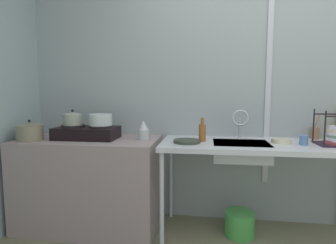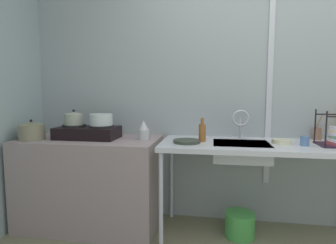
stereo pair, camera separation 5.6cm
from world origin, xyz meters
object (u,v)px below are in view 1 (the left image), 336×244
cup_by_rack (304,140)px  utensil_jar (315,133)px  frying_pan (187,141)px  pot_beside_stove (30,131)px  percolator (143,130)px  stove (87,132)px  bottle_by_sink (202,132)px  pot_on_right_burner (101,120)px  small_bowl_on_drainboard (281,141)px  pot_on_left_burner (73,118)px  faucet (240,120)px  bucket_on_floor (240,224)px  sink_basin (241,151)px

cup_by_rack → utensil_jar: size_ratio=0.36×
utensil_jar → frying_pan: bearing=-163.1°
pot_beside_stove → frying_pan: (1.38, 0.07, -0.07)m
percolator → frying_pan: percolator is taller
stove → frying_pan: size_ratio=2.44×
stove → pot_beside_stove: (-0.46, -0.15, 0.02)m
stove → percolator: percolator is taller
pot_beside_stove → frying_pan: bearing=2.9°
bottle_by_sink → utensil_jar: (1.01, 0.26, -0.03)m
stove → pot_on_right_burner: size_ratio=2.69×
percolator → small_bowl_on_drainboard: (1.18, -0.01, -0.07)m
pot_on_right_burner → bottle_by_sink: 0.92m
pot_on_left_burner → faucet: faucet is taller
pot_on_left_burner → pot_beside_stove: 0.38m
cup_by_rack → utensil_jar: (0.20, 0.32, 0.02)m
stove → bucket_on_floor: size_ratio=2.17×
percolator → cup_by_rack: bearing=-3.3°
pot_beside_stove → utensil_jar: size_ratio=1.04×
cup_by_rack → utensil_jar: utensil_jar is taller
pot_on_right_burner → cup_by_rack: pot_on_right_burner is taller
pot_on_right_burner → cup_by_rack: (1.72, -0.05, -0.14)m
pot_on_right_burner → bucket_on_floor: pot_on_right_burner is taller
pot_on_right_burner → bottle_by_sink: bearing=0.2°
stove → frying_pan: stove is taller
stove → pot_on_left_burner: 0.18m
cup_by_rack → small_bowl_on_drainboard: size_ratio=0.49×
stove → pot_on_left_burner: (-0.13, 0.00, 0.13)m
pot_on_right_burner → bucket_on_floor: bearing=-0.1°
pot_on_left_burner → percolator: size_ratio=1.00×
cup_by_rack → utensil_jar: 0.37m
stove → bottle_by_sink: size_ratio=2.73×
pot_on_left_burner → faucet: bearing=5.5°
pot_beside_stove → utensil_jar: (2.52, 0.42, -0.02)m
faucet → bottle_by_sink: faucet is taller
pot_on_right_burner → pot_beside_stove: pot_on_right_burner is taller
stove → small_bowl_on_drainboard: stove is taller
percolator → pot_on_left_burner: bearing=-177.7°
pot_on_right_burner → sink_basin: bearing=-0.6°
percolator → sink_basin: percolator is taller
pot_on_left_burner → utensil_jar: (2.19, 0.27, -0.13)m
stove → cup_by_rack: stove is taller
faucet → utensil_jar: (0.68, 0.12, -0.12)m
stove → bottle_by_sink: bottle_by_sink is taller
pot_beside_stove → bottle_by_sink: size_ratio=1.13×
cup_by_rack → bucket_on_floor: 0.90m
cup_by_rack → bottle_by_sink: bearing=176.2°
pot_beside_stove → bottle_by_sink: bearing=5.7°
frying_pan → bottle_by_sink: bearing=32.6°
stove → pot_on_right_burner: pot_on_right_burner is taller
stove → faucet: bearing=6.1°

